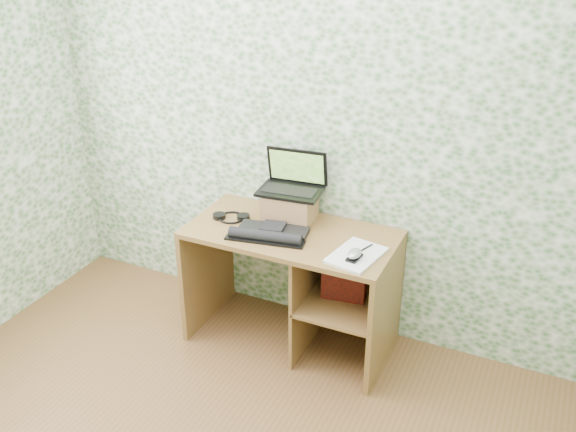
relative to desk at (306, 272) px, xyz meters
The scene contains 10 objects.
wall_back 0.87m from the desk, 105.57° to the left, with size 3.50×3.50×0.00m, color white.
desk is the anchor object (origin of this frame).
riser 0.40m from the desk, 143.10° to the left, with size 0.29×0.24×0.17m, color #8A5F3D.
laptop 0.54m from the desk, 134.89° to the left, with size 0.38×0.29×0.24m.
keyboard 0.36m from the desk, 141.48° to the right, with size 0.46×0.30×0.06m.
headphones 0.55m from the desk, behind, with size 0.21×0.20×0.03m.
notepad 0.47m from the desk, 21.68° to the right, with size 0.23×0.32×0.02m, color silver.
mouse 0.50m from the desk, 27.90° to the right, with size 0.07×0.11×0.04m, color #B7B7BA.
pen 0.48m from the desk, 11.97° to the right, with size 0.01×0.01×0.14m, color black.
red_box 0.26m from the desk, ahead, with size 0.25×0.08×0.30m, color maroon.
Camera 1 is at (1.34, -1.51, 2.47)m, focal length 40.00 mm.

